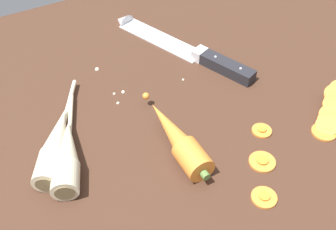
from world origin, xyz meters
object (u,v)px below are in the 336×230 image
object	(u,v)px
carrot_slice_stack	(332,110)
carrot_slice_stray_far	(262,161)
carrot_slice_stray_near	(264,197)
carrot_slice_stray_mid	(262,130)
whole_carrot	(178,139)
parsnip_mid_left	(56,144)
chefs_knife	(177,45)
parsnip_front	(67,155)

from	to	relation	value
carrot_slice_stack	carrot_slice_stray_far	world-z (taller)	carrot_slice_stack
carrot_slice_stray_near	carrot_slice_stray_mid	size ratio (longest dim) A/B	1.13
whole_carrot	carrot_slice_stack	xyz separation A→B (cm)	(26.09, -6.66, -0.77)
whole_carrot	parsnip_mid_left	distance (cm)	18.57
chefs_knife	carrot_slice_stray_far	world-z (taller)	chefs_knife
carrot_slice_stray_near	carrot_slice_stray_far	xyz separation A→B (cm)	(3.81, 5.17, -0.00)
chefs_knife	parsnip_mid_left	distance (cm)	33.48
whole_carrot	parsnip_mid_left	size ratio (longest dim) A/B	0.94
carrot_slice_stray_mid	carrot_slice_stray_far	size ratio (longest dim) A/B	0.80
chefs_knife	carrot_slice_stray_mid	xyz separation A→B (cm)	(0.40, -26.94, -0.29)
parsnip_mid_left	carrot_slice_stack	world-z (taller)	parsnip_mid_left
parsnip_front	parsnip_mid_left	world-z (taller)	same
whole_carrot	carrot_slice_stray_far	xyz separation A→B (cm)	(9.69, -8.89, -1.74)
chefs_knife	parsnip_mid_left	size ratio (longest dim) A/B	1.57
carrot_slice_stray_mid	parsnip_front	bearing A→B (deg)	162.95
whole_carrot	carrot_slice_stray_near	size ratio (longest dim) A/B	5.45
chefs_knife	carrot_slice_stray_far	size ratio (longest dim) A/B	8.25
parsnip_front	whole_carrot	bearing A→B (deg)	-18.49
chefs_knife	parsnip_front	world-z (taller)	parsnip_front
carrot_slice_stack	carrot_slice_stray_far	size ratio (longest dim) A/B	2.86
carrot_slice_stack	chefs_knife	bearing A→B (deg)	113.20
parsnip_front	carrot_slice_stray_far	distance (cm)	29.34
parsnip_front	carrot_slice_stray_near	distance (cm)	29.22
whole_carrot	carrot_slice_stray_mid	size ratio (longest dim) A/B	6.18
parsnip_front	parsnip_mid_left	bearing A→B (deg)	103.57
carrot_slice_stray_near	carrot_slice_stray_far	bearing A→B (deg)	53.63
whole_carrot	carrot_slice_stray_far	distance (cm)	13.26
parsnip_front	parsnip_mid_left	size ratio (longest dim) A/B	0.95
carrot_slice_stack	carrot_slice_stray_near	bearing A→B (deg)	-159.89
carrot_slice_stray_near	carrot_slice_stack	bearing A→B (deg)	20.11
carrot_slice_stray_mid	carrot_slice_stack	bearing A→B (deg)	-13.17
parsnip_mid_left	carrot_slice_stray_near	bearing A→B (deg)	-44.74
whole_carrot	carrot_slice_stack	bearing A→B (deg)	-14.32
parsnip_front	carrot_slice_stack	distance (cm)	43.69
carrot_slice_stack	carrot_slice_stray_near	xyz separation A→B (cm)	(-20.21, -7.40, -0.97)
whole_carrot	carrot_slice_stack	distance (cm)	26.93
whole_carrot	carrot_slice_stray_mid	xyz separation A→B (cm)	(13.70, -3.76, -1.74)
parsnip_mid_left	whole_carrot	bearing A→B (deg)	-26.37
chefs_knife	carrot_slice_stray_mid	bearing A→B (deg)	-89.15
whole_carrot	carrot_slice_stray_far	bearing A→B (deg)	-42.54
parsnip_mid_left	carrot_slice_stray_mid	distance (cm)	32.66
carrot_slice_stray_near	carrot_slice_stray_mid	world-z (taller)	same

